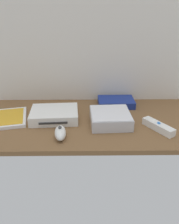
% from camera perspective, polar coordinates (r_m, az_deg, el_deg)
% --- Properties ---
extents(ground_plane, '(1.00, 0.48, 0.02)m').
position_cam_1_polar(ground_plane, '(1.05, 0.00, -2.46)').
color(ground_plane, brown).
rests_on(ground_plane, ground).
extents(back_wall, '(1.10, 0.01, 0.64)m').
position_cam_1_polar(back_wall, '(1.18, -0.15, 17.63)').
color(back_wall, silver).
rests_on(back_wall, ground).
extents(game_console, '(0.22, 0.17, 0.04)m').
position_cam_1_polar(game_console, '(1.06, -8.62, -0.62)').
color(game_console, white).
rests_on(game_console, ground_plane).
extents(mini_computer, '(0.18, 0.18, 0.05)m').
position_cam_1_polar(mini_computer, '(1.01, 5.12, -1.43)').
color(mini_computer, silver).
rests_on(mini_computer, ground_plane).
extents(game_case, '(0.17, 0.21, 0.02)m').
position_cam_1_polar(game_case, '(1.11, -18.81, -1.37)').
color(game_case, white).
rests_on(game_case, ground_plane).
extents(network_router, '(0.18, 0.13, 0.03)m').
position_cam_1_polar(network_router, '(1.20, 6.52, 2.40)').
color(network_router, navy).
rests_on(network_router, ground_plane).
extents(remote_wand, '(0.11, 0.14, 0.03)m').
position_cam_1_polar(remote_wand, '(1.00, 16.53, -3.46)').
color(remote_wand, white).
rests_on(remote_wand, ground_plane).
extents(remote_nunchuk, '(0.05, 0.10, 0.05)m').
position_cam_1_polar(remote_nunchuk, '(0.92, -7.19, -5.07)').
color(remote_nunchuk, white).
rests_on(remote_nunchuk, ground_plane).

